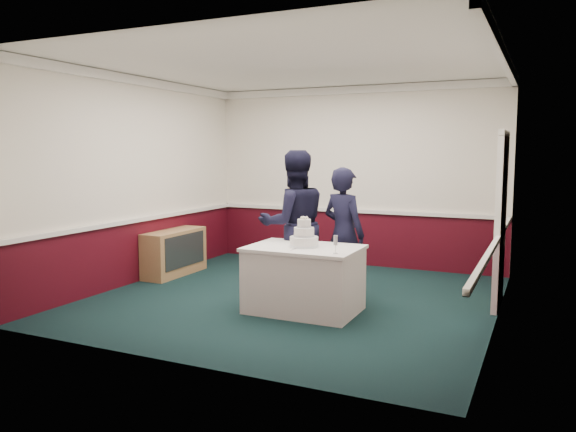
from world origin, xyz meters
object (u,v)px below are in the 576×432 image
at_px(wedding_cake, 304,237).
at_px(cake_knife, 295,249).
at_px(champagne_flute, 336,241).
at_px(person_woman, 344,234).
at_px(sideboard, 175,252).
at_px(cake_table, 304,279).
at_px(person_man, 294,224).

height_order(wedding_cake, cake_knife, wedding_cake).
bearing_deg(champagne_flute, person_woman, 104.34).
relative_size(sideboard, cake_table, 0.91).
bearing_deg(cake_table, cake_knife, -98.53).
xyz_separation_m(champagne_flute, person_woman, (-0.26, 1.02, -0.07)).
distance_m(sideboard, cake_table, 2.82).
xyz_separation_m(sideboard, champagne_flute, (3.13, -1.29, 0.58)).
height_order(sideboard, champagne_flute, champagne_flute).
bearing_deg(person_man, wedding_cake, 84.10).
distance_m(person_man, person_woman, 0.66).
bearing_deg(person_man, cake_table, 84.10).
bearing_deg(wedding_cake, cake_table, -90.00).
bearing_deg(champagne_flute, wedding_cake, 150.75).
bearing_deg(sideboard, cake_knife, -24.94).
distance_m(sideboard, wedding_cake, 2.87).
xyz_separation_m(cake_table, wedding_cake, (0.00, 0.00, 0.50)).
relative_size(sideboard, cake_knife, 5.45).
relative_size(cake_table, person_man, 0.68).
relative_size(cake_table, cake_knife, 6.00).
bearing_deg(cake_table, champagne_flute, -29.25).
height_order(sideboard, person_woman, person_woman).
bearing_deg(wedding_cake, champagne_flute, -29.25).
bearing_deg(champagne_flute, person_man, 135.82).
relative_size(wedding_cake, person_man, 0.19).
xyz_separation_m(cake_table, person_man, (-0.40, 0.60, 0.57)).
bearing_deg(cake_knife, champagne_flute, -8.26).
bearing_deg(person_woman, cake_table, 93.00).
xyz_separation_m(wedding_cake, person_man, (-0.40, 0.60, 0.07)).
height_order(cake_knife, person_man, person_man).
xyz_separation_m(cake_table, champagne_flute, (0.50, -0.28, 0.53)).
bearing_deg(wedding_cake, person_woman, 72.24).
bearing_deg(cake_knife, cake_table, 81.79).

